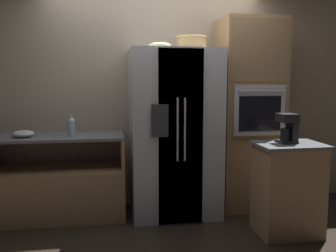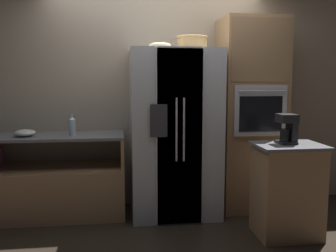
{
  "view_description": "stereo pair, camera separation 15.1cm",
  "coord_description": "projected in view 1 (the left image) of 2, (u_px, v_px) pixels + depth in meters",
  "views": [
    {
      "loc": [
        -0.59,
        -4.0,
        1.53
      ],
      "look_at": [
        0.08,
        -0.04,
        1.01
      ],
      "focal_mm": 40.0,
      "sensor_mm": 36.0,
      "label": 1
    },
    {
      "loc": [
        -0.44,
        -4.03,
        1.53
      ],
      "look_at": [
        0.08,
        -0.04,
        1.01
      ],
      "focal_mm": 40.0,
      "sensor_mm": 36.0,
      "label": 2
    }
  ],
  "objects": [
    {
      "name": "ground_plane",
      "position": [
        160.0,
        215.0,
        4.21
      ],
      "size": [
        20.0,
        20.0,
        0.0
      ],
      "primitive_type": "plane",
      "color": "black"
    },
    {
      "name": "wall_back",
      "position": [
        154.0,
        89.0,
        4.48
      ],
      "size": [
        12.0,
        0.06,
        2.8
      ],
      "color": "tan",
      "rests_on": "ground_plane"
    },
    {
      "name": "counter_left",
      "position": [
        52.0,
        189.0,
        4.09
      ],
      "size": [
        1.54,
        0.61,
        0.92
      ],
      "color": "#A87F56",
      "rests_on": "ground_plane"
    },
    {
      "name": "refrigerator",
      "position": [
        174.0,
        133.0,
        4.17
      ],
      "size": [
        0.96,
        0.78,
        1.84
      ],
      "color": "silver",
      "rests_on": "ground_plane"
    },
    {
      "name": "wall_oven",
      "position": [
        249.0,
        115.0,
        4.38
      ],
      "size": [
        0.71,
        0.64,
        2.2
      ],
      "color": "#A87F56",
      "rests_on": "ground_plane"
    },
    {
      "name": "island_counter",
      "position": [
        288.0,
        189.0,
        3.65
      ],
      "size": [
        0.64,
        0.49,
        0.91
      ],
      "color": "#A87F56",
      "rests_on": "ground_plane"
    },
    {
      "name": "wicker_basket",
      "position": [
        191.0,
        42.0,
        4.11
      ],
      "size": [
        0.34,
        0.34,
        0.14
      ],
      "color": "tan",
      "rests_on": "refrigerator"
    },
    {
      "name": "fruit_bowl",
      "position": [
        160.0,
        45.0,
        3.94
      ],
      "size": [
        0.23,
        0.23,
        0.06
      ],
      "color": "beige",
      "rests_on": "refrigerator"
    },
    {
      "name": "bottle_tall",
      "position": [
        71.0,
        126.0,
        3.98
      ],
      "size": [
        0.07,
        0.07,
        0.24
      ],
      "color": "silver",
      "rests_on": "counter_left"
    },
    {
      "name": "mixing_bowl",
      "position": [
        23.0,
        134.0,
        3.91
      ],
      "size": [
        0.22,
        0.22,
        0.07
      ],
      "color": "white",
      "rests_on": "counter_left"
    },
    {
      "name": "coffee_maker",
      "position": [
        289.0,
        127.0,
        3.61
      ],
      "size": [
        0.16,
        0.19,
        0.28
      ],
      "color": "black",
      "rests_on": "island_counter"
    }
  ]
}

